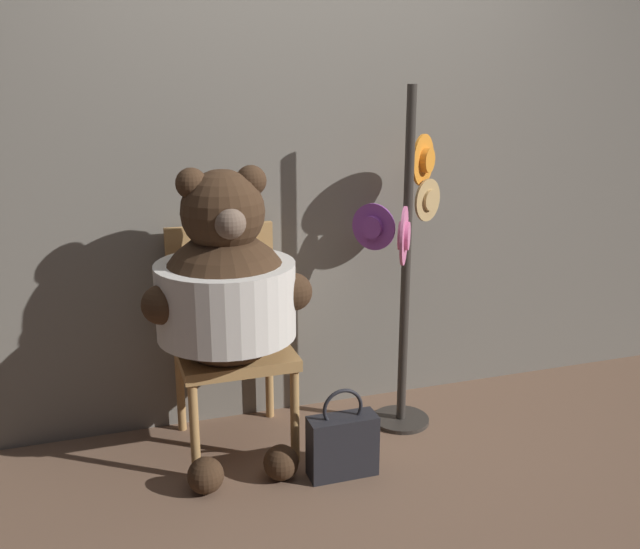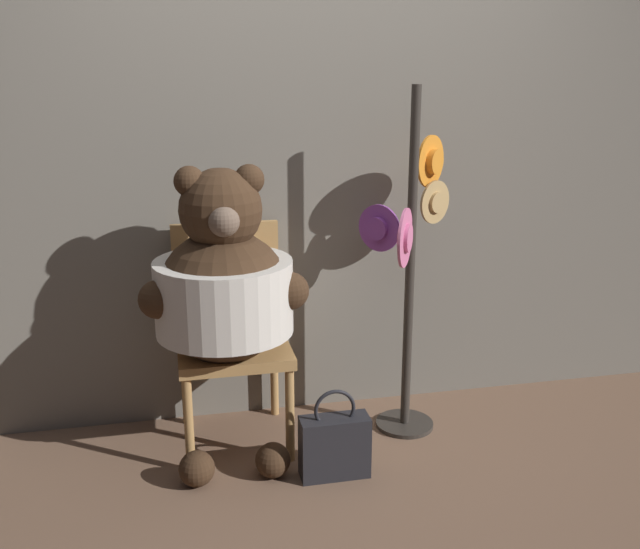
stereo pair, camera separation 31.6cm
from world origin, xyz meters
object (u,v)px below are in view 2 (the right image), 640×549
hat_display_rack (410,260)px  handbag_on_ground (335,445)px  chair (231,326)px  teddy_bear (224,288)px

hat_display_rack → handbag_on_ground: bearing=-139.4°
chair → handbag_on_ground: 0.73m
chair → hat_display_rack: hat_display_rack is taller
teddy_bear → handbag_on_ground: 0.82m
handbag_on_ground → chair: bearing=128.6°
chair → hat_display_rack: bearing=-6.6°
teddy_bear → handbag_on_ground: size_ratio=3.25×
chair → hat_display_rack: size_ratio=0.61×
chair → handbag_on_ground: size_ratio=2.48×
hat_display_rack → handbag_on_ground: size_ratio=4.03×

